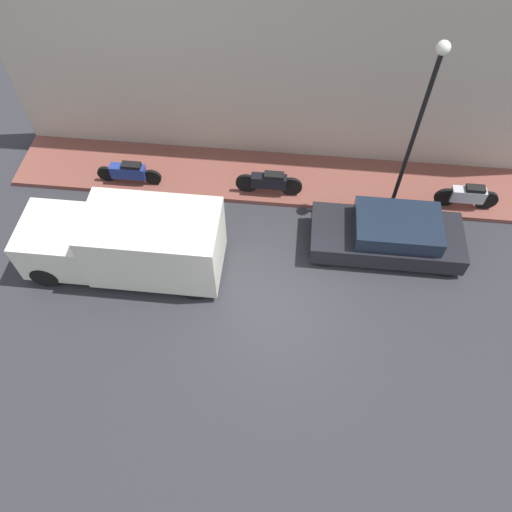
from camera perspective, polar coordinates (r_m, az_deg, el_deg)
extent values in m
plane|color=#2D2D33|center=(13.27, 2.17, -6.21)|extent=(60.00, 60.00, 0.00)
cube|color=brown|center=(16.09, 3.54, 8.79)|extent=(2.21, 17.26, 0.14)
cube|color=#B2A899|center=(14.91, 4.58, 21.39)|extent=(0.30, 17.26, 6.91)
cube|color=black|center=(14.50, 14.61, 2.05)|extent=(1.78, 4.22, 0.59)
cube|color=#192333|center=(14.14, 15.90, 3.31)|extent=(1.57, 2.32, 0.49)
cylinder|color=black|center=(13.95, 7.87, -0.26)|extent=(0.20, 0.56, 0.56)
cylinder|color=black|center=(14.90, 7.99, 4.56)|extent=(0.20, 0.56, 0.56)
cylinder|color=black|center=(14.60, 21.07, -1.34)|extent=(0.20, 0.56, 0.56)
cylinder|color=black|center=(15.51, 20.43, 3.35)|extent=(0.20, 0.56, 0.56)
cube|color=silver|center=(13.32, -11.46, 1.47)|extent=(1.91, 3.45, 1.87)
cube|color=silver|center=(14.44, -21.47, 1.58)|extent=(1.81, 1.86, 1.31)
cube|color=#192333|center=(14.29, -22.92, 2.54)|extent=(1.62, 1.02, 0.52)
cylinder|color=black|center=(14.53, -22.97, -2.08)|extent=(0.22, 0.75, 0.75)
cylinder|color=black|center=(15.36, -21.01, 3.02)|extent=(0.22, 0.75, 0.75)
cylinder|color=black|center=(13.26, -7.10, -3.73)|extent=(0.22, 0.75, 0.75)
cylinder|color=black|center=(14.17, -5.96, 1.92)|extent=(0.22, 0.75, 0.75)
cube|color=black|center=(15.21, 1.49, 8.54)|extent=(0.30, 1.08, 0.41)
cube|color=black|center=(15.02, 2.07, 9.20)|extent=(0.27, 0.59, 0.12)
cylinder|color=black|center=(15.37, -1.06, 8.33)|extent=(0.10, 0.67, 0.67)
cylinder|color=black|center=(15.31, 4.02, 7.94)|extent=(0.10, 0.67, 0.67)
cube|color=navy|center=(16.05, -14.40, 9.33)|extent=(0.30, 1.08, 0.42)
cube|color=black|center=(15.82, -14.09, 10.01)|extent=(0.27, 0.59, 0.12)
cylinder|color=black|center=(16.41, -16.72, 8.99)|extent=(0.10, 0.55, 0.55)
cylinder|color=black|center=(15.95, -11.75, 8.81)|extent=(0.10, 0.55, 0.55)
cube|color=#B7B7BF|center=(16.08, 23.05, 6.45)|extent=(0.30, 0.98, 0.44)
cube|color=black|center=(15.93, 23.83, 7.06)|extent=(0.27, 0.54, 0.12)
cylinder|color=black|center=(16.01, 20.85, 6.30)|extent=(0.10, 0.67, 0.67)
cylinder|color=black|center=(16.39, 24.81, 5.81)|extent=(0.10, 0.67, 0.67)
cylinder|color=black|center=(14.07, 17.47, 12.56)|extent=(0.12, 0.12, 5.06)
sphere|color=silver|center=(12.57, 20.62, 21.39)|extent=(0.33, 0.33, 0.33)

